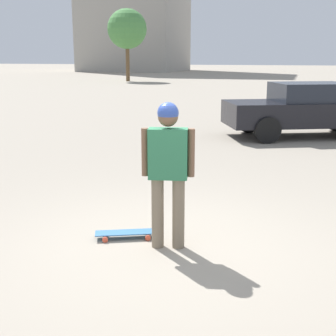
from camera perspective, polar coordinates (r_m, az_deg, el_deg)
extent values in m
plane|color=gray|center=(5.63, 0.00, -9.57)|extent=(220.00, 220.00, 0.00)
cylinder|color=#7A6B56|center=(5.49, -1.27, -5.49)|extent=(0.14, 0.14, 0.84)
cylinder|color=#7A6B56|center=(5.47, 1.28, -5.56)|extent=(0.14, 0.14, 0.84)
cube|color=#2D724C|center=(5.29, 0.00, 1.75)|extent=(0.29, 0.47, 0.58)
cylinder|color=brown|center=(5.31, -2.82, 1.95)|extent=(0.08, 0.08, 0.55)
cylinder|color=brown|center=(5.27, 2.84, 1.86)|extent=(0.08, 0.08, 0.55)
sphere|color=brown|center=(5.22, 0.00, 6.30)|extent=(0.23, 0.23, 0.23)
sphere|color=#2D4799|center=(5.21, 0.00, 6.73)|extent=(0.24, 0.24, 0.24)
cube|color=#336693|center=(5.87, -5.11, -7.82)|extent=(0.47, 0.78, 0.01)
cylinder|color=#D14C33|center=(5.79, -7.68, -8.65)|extent=(0.05, 0.07, 0.07)
cylinder|color=#D14C33|center=(5.99, -7.64, -7.87)|extent=(0.05, 0.07, 0.07)
cylinder|color=#D14C33|center=(5.80, -2.47, -8.50)|extent=(0.05, 0.07, 0.07)
cylinder|color=#D14C33|center=(6.00, -2.62, -7.72)|extent=(0.05, 0.07, 0.07)
cube|color=black|center=(13.58, 16.42, 6.46)|extent=(3.31, 4.71, 0.64)
cube|color=#1E232D|center=(13.57, 17.01, 8.85)|extent=(2.20, 2.42, 0.50)
cylinder|color=black|center=(12.34, 12.05, 4.54)|extent=(0.45, 0.71, 0.68)
cylinder|color=black|center=(13.96, 9.78, 5.67)|extent=(0.45, 0.71, 0.68)
cylinder|color=brown|center=(42.12, -4.94, 12.71)|extent=(0.33, 0.33, 3.26)
sphere|color=#478442|center=(42.17, -5.02, 16.55)|extent=(3.41, 3.41, 3.41)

